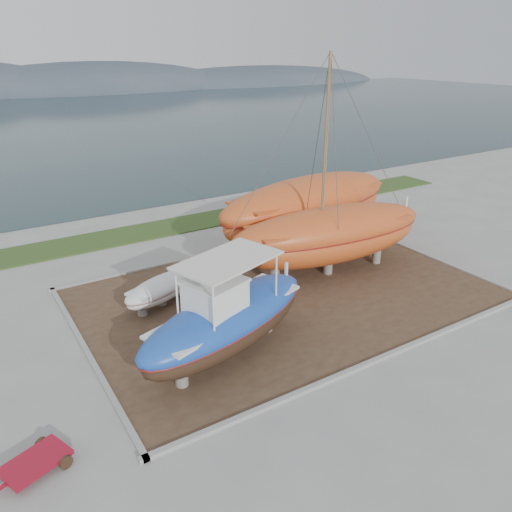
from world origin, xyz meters
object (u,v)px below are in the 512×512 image
orange_sailboat (334,172)px  red_trailer (36,465)px  blue_caique (227,309)px  white_dinghy (161,292)px  orange_bare_hull (308,214)px

orange_sailboat → red_trailer: orange_sailboat is taller
blue_caique → orange_sailboat: bearing=6.9°
white_dinghy → red_trailer: size_ratio=1.56×
red_trailer → orange_sailboat: bearing=-0.8°
white_dinghy → orange_bare_hull: orange_bare_hull is taller
red_trailer → orange_bare_hull: bearing=8.0°
white_dinghy → orange_sailboat: 9.62m
white_dinghy → orange_bare_hull: 9.98m
white_dinghy → red_trailer: bearing=-156.7°
white_dinghy → orange_sailboat: orange_sailboat is taller
orange_sailboat → red_trailer: (-14.81, -5.58, -5.08)m
orange_sailboat → red_trailer: size_ratio=4.13×
blue_caique → red_trailer: 7.53m
blue_caique → orange_sailboat: orange_sailboat is taller
white_dinghy → orange_sailboat: (8.33, -1.41, 4.60)m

